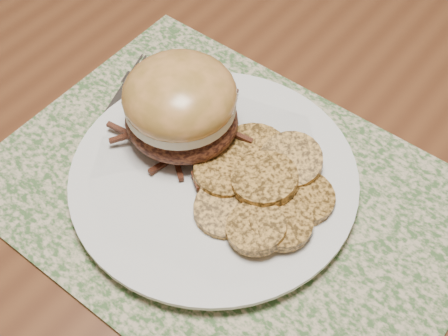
# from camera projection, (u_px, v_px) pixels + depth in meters

# --- Properties ---
(dining_table) EXTENTS (1.50, 0.90, 0.75)m
(dining_table) POSITION_uv_depth(u_px,v_px,m) (427.00, 282.00, 0.63)
(dining_table) COLOR brown
(dining_table) RESTS_ON ground
(placemat) EXTENTS (0.45, 0.33, 0.00)m
(placemat) POSITION_uv_depth(u_px,v_px,m) (229.00, 197.00, 0.60)
(placemat) COLOR #3E5F31
(placemat) RESTS_ON dining_table
(dinner_plate) EXTENTS (0.26, 0.26, 0.02)m
(dinner_plate) POSITION_uv_depth(u_px,v_px,m) (214.00, 178.00, 0.60)
(dinner_plate) COLOR white
(dinner_plate) RESTS_ON placemat
(pork_sandwich) EXTENTS (0.12, 0.11, 0.09)m
(pork_sandwich) POSITION_uv_depth(u_px,v_px,m) (180.00, 106.00, 0.59)
(pork_sandwich) COLOR black
(pork_sandwich) RESTS_ON dinner_plate
(roasted_potatoes) EXTENTS (0.15, 0.16, 0.03)m
(roasted_potatoes) POSITION_uv_depth(u_px,v_px,m) (261.00, 188.00, 0.57)
(roasted_potatoes) COLOR #BD8437
(roasted_potatoes) RESTS_ON dinner_plate
(fork) EXTENTS (0.07, 0.16, 0.00)m
(fork) POSITION_uv_depth(u_px,v_px,m) (116.00, 106.00, 0.67)
(fork) COLOR silver
(fork) RESTS_ON placemat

